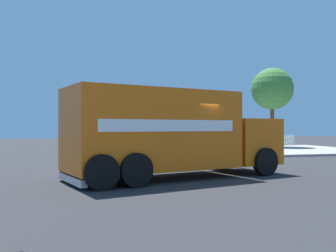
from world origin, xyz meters
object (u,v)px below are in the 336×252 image
pedestrian_near_corner (274,137)px  pedestrian_crossing (282,136)px  delivery_truck (171,133)px  shade_tree_near (272,89)px

pedestrian_near_corner → pedestrian_crossing: (-2.10, -2.30, 0.01)m
delivery_truck → pedestrian_crossing: size_ratio=5.00×
pedestrian_near_corner → shade_tree_near: shade_tree_near is taller
pedestrian_crossing → pedestrian_near_corner: bearing=47.6°
delivery_truck → pedestrian_crossing: 19.13m
shade_tree_near → delivery_truck: bearing=50.1°
delivery_truck → pedestrian_crossing: bearing=-132.6°
delivery_truck → shade_tree_near: shade_tree_near is taller
shade_tree_near → pedestrian_crossing: bearing=98.1°
delivery_truck → pedestrian_near_corner: delivery_truck is taller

